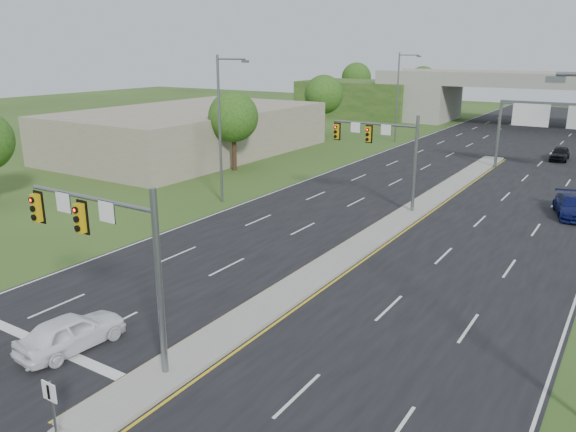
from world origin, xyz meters
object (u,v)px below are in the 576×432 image
(signal_mast_far, at_px, (386,145))
(car_far_b, at_px, (572,206))
(overpass, at_px, (544,104))
(sign_gantry, at_px, (562,118))
(car_far_c, at_px, (560,153))
(keep_right_sign, at_px, (51,403))
(car_white, at_px, (71,332))
(signal_mast_near, at_px, (110,242))

(signal_mast_far, distance_m, car_far_b, 13.75)
(car_far_b, bearing_deg, overpass, 86.04)
(sign_gantry, distance_m, car_far_c, 8.96)
(keep_right_sign, bearing_deg, overpass, 90.00)
(car_white, bearing_deg, signal_mast_far, -89.86)
(car_white, height_order, car_far_b, car_white)
(signal_mast_far, height_order, sign_gantry, signal_mast_far)
(keep_right_sign, distance_m, overpass, 84.55)
(sign_gantry, height_order, car_far_c, sign_gantry)
(signal_mast_far, height_order, car_white, signal_mast_far)
(car_far_b, distance_m, car_far_c, 22.77)
(signal_mast_far, distance_m, car_white, 25.91)
(sign_gantry, relative_size, car_white, 2.70)
(car_far_b, bearing_deg, sign_gantry, 86.86)
(keep_right_sign, distance_m, car_far_b, 36.08)
(signal_mast_far, bearing_deg, keep_right_sign, -85.61)
(car_white, relative_size, car_far_c, 1.01)
(keep_right_sign, distance_m, sign_gantry, 50.04)
(keep_right_sign, xyz_separation_m, car_far_b, (9.80, 34.71, -0.77))
(overpass, distance_m, car_white, 80.76)
(car_far_c, bearing_deg, sign_gantry, -86.84)
(sign_gantry, bearing_deg, car_far_b, -78.05)
(keep_right_sign, distance_m, car_far_c, 57.51)
(signal_mast_far, relative_size, car_far_c, 1.65)
(signal_mast_near, relative_size, car_far_b, 1.40)
(car_far_c, bearing_deg, overpass, 101.25)
(signal_mast_far, bearing_deg, sign_gantry, 65.89)
(signal_mast_near, relative_size, sign_gantry, 0.60)
(signal_mast_far, bearing_deg, signal_mast_near, -90.00)
(keep_right_sign, xyz_separation_m, car_white, (-4.42, 3.94, -0.77))
(signal_mast_near, xyz_separation_m, car_far_b, (12.07, 30.26, -3.98))
(signal_mast_near, distance_m, overpass, 80.11)
(signal_mast_far, distance_m, overpass, 55.13)
(sign_gantry, xyz_separation_m, car_white, (-11.11, -45.51, -4.49))
(signal_mast_near, xyz_separation_m, signal_mast_far, (0.00, 25.00, 0.00))
(sign_gantry, relative_size, car_far_b, 2.32)
(keep_right_sign, height_order, car_far_c, keep_right_sign)
(overpass, bearing_deg, car_white, -93.14)
(car_white, bearing_deg, overpass, -88.16)
(signal_mast_far, height_order, car_far_b, signal_mast_far)
(signal_mast_far, relative_size, keep_right_sign, 3.18)
(sign_gantry, distance_m, car_white, 47.06)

